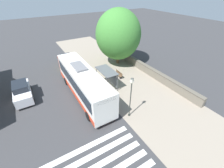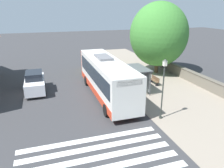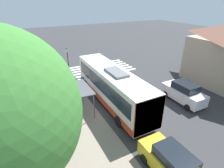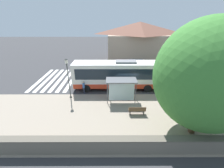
{
  "view_description": "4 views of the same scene",
  "coord_description": "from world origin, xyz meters",
  "px_view_note": "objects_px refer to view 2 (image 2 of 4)",
  "views": [
    {
      "loc": [
        6.57,
        15.53,
        11.49
      ],
      "look_at": [
        -1.27,
        2.4,
        1.33
      ],
      "focal_mm": 24.0,
      "sensor_mm": 36.0,
      "label": 1
    },
    {
      "loc": [
        7.39,
        19.84,
        8.07
      ],
      "look_at": [
        1.83,
        2.63,
        1.7
      ],
      "focal_mm": 35.0,
      "sensor_mm": 36.0,
      "label": 2
    },
    {
      "loc": [
        -5.14,
        -12.42,
        9.48
      ],
      "look_at": [
        1.94,
        1.11,
        2.04
      ],
      "focal_mm": 28.0,
      "sensor_mm": 36.0,
      "label": 3
    },
    {
      "loc": [
        -16.17,
        1.96,
        8.6
      ],
      "look_at": [
        -1.31,
        1.91,
        1.98
      ],
      "focal_mm": 24.0,
      "sensor_mm": 36.0,
      "label": 4
    }
  ],
  "objects_px": {
    "bus": "(106,77)",
    "bus_shelter": "(139,71)",
    "bench": "(155,80)",
    "parked_car_behind_bus": "(92,64)",
    "parked_car_far_lane": "(35,82)",
    "pedestrian": "(141,102)",
    "street_lamp_near": "(163,85)",
    "shade_tree": "(159,35)"
  },
  "relations": [
    {
      "from": "bus",
      "to": "bus_shelter",
      "type": "xyz_separation_m",
      "value": [
        -3.42,
        -0.13,
        0.17
      ]
    },
    {
      "from": "bench",
      "to": "parked_car_behind_bus",
      "type": "height_order",
      "value": "parked_car_behind_bus"
    },
    {
      "from": "parked_car_behind_bus",
      "to": "parked_car_far_lane",
      "type": "height_order",
      "value": "parked_car_far_lane"
    },
    {
      "from": "pedestrian",
      "to": "street_lamp_near",
      "type": "distance_m",
      "value": 2.53
    },
    {
      "from": "bus_shelter",
      "to": "bench",
      "type": "xyz_separation_m",
      "value": [
        -2.59,
        -1.38,
        -1.61
      ]
    },
    {
      "from": "bus_shelter",
      "to": "pedestrian",
      "type": "height_order",
      "value": "bus_shelter"
    },
    {
      "from": "bench",
      "to": "parked_car_far_lane",
      "type": "distance_m",
      "value": 12.64
    },
    {
      "from": "parked_car_far_lane",
      "to": "pedestrian",
      "type": "bearing_deg",
      "value": 137.39
    },
    {
      "from": "street_lamp_near",
      "to": "parked_car_far_lane",
      "type": "xyz_separation_m",
      "value": [
        9.16,
        -8.85,
        -1.75
      ]
    },
    {
      "from": "parked_car_behind_bus",
      "to": "street_lamp_near",
      "type": "bearing_deg",
      "value": 97.65
    },
    {
      "from": "parked_car_behind_bus",
      "to": "parked_car_far_lane",
      "type": "xyz_separation_m",
      "value": [
        7.21,
        5.72,
        0.07
      ]
    },
    {
      "from": "pedestrian",
      "to": "parked_car_far_lane",
      "type": "bearing_deg",
      "value": -42.61
    },
    {
      "from": "street_lamp_near",
      "to": "parked_car_behind_bus",
      "type": "height_order",
      "value": "street_lamp_near"
    },
    {
      "from": "bus",
      "to": "parked_car_behind_bus",
      "type": "distance_m",
      "value": 8.95
    },
    {
      "from": "bus",
      "to": "parked_car_far_lane",
      "type": "distance_m",
      "value": 7.28
    },
    {
      "from": "street_lamp_near",
      "to": "bus",
      "type": "bearing_deg",
      "value": -65.02
    },
    {
      "from": "pedestrian",
      "to": "shade_tree",
      "type": "distance_m",
      "value": 12.69
    },
    {
      "from": "parked_car_behind_bus",
      "to": "parked_car_far_lane",
      "type": "distance_m",
      "value": 9.2
    },
    {
      "from": "bench",
      "to": "parked_car_behind_bus",
      "type": "xyz_separation_m",
      "value": [
        5.31,
        -7.35,
        0.44
      ]
    },
    {
      "from": "bus",
      "to": "parked_car_behind_bus",
      "type": "bearing_deg",
      "value": -94.55
    },
    {
      "from": "bus",
      "to": "bus_shelter",
      "type": "relative_size",
      "value": 3.5
    },
    {
      "from": "bus_shelter",
      "to": "parked_car_behind_bus",
      "type": "xyz_separation_m",
      "value": [
        2.72,
        -8.73,
        -1.16
      ]
    },
    {
      "from": "bus_shelter",
      "to": "street_lamp_near",
      "type": "relative_size",
      "value": 0.71
    },
    {
      "from": "bench",
      "to": "street_lamp_near",
      "type": "bearing_deg",
      "value": 65.09
    },
    {
      "from": "shade_tree",
      "to": "parked_car_far_lane",
      "type": "bearing_deg",
      "value": 9.31
    },
    {
      "from": "pedestrian",
      "to": "street_lamp_near",
      "type": "xyz_separation_m",
      "value": [
        -1.07,
        1.4,
        1.81
      ]
    },
    {
      "from": "bus_shelter",
      "to": "shade_tree",
      "type": "bearing_deg",
      "value": -132.71
    },
    {
      "from": "bus",
      "to": "parked_car_far_lane",
      "type": "relative_size",
      "value": 2.59
    },
    {
      "from": "bus_shelter",
      "to": "bench",
      "type": "distance_m",
      "value": 3.35
    },
    {
      "from": "pedestrian",
      "to": "shade_tree",
      "type": "height_order",
      "value": "shade_tree"
    },
    {
      "from": "pedestrian",
      "to": "bench",
      "type": "bearing_deg",
      "value": -127.22
    },
    {
      "from": "shade_tree",
      "to": "parked_car_behind_bus",
      "type": "xyz_separation_m",
      "value": [
        7.76,
        -3.27,
        -3.97
      ]
    },
    {
      "from": "bus",
      "to": "shade_tree",
      "type": "relative_size",
      "value": 1.31
    },
    {
      "from": "parked_car_far_lane",
      "to": "bus",
      "type": "bearing_deg",
      "value": 154.23
    },
    {
      "from": "parked_car_far_lane",
      "to": "bench",
      "type": "bearing_deg",
      "value": 172.61
    },
    {
      "from": "bus_shelter",
      "to": "pedestrian",
      "type": "relative_size",
      "value": 2.06
    },
    {
      "from": "shade_tree",
      "to": "street_lamp_near",
      "type": "bearing_deg",
      "value": 62.81
    },
    {
      "from": "bench",
      "to": "street_lamp_near",
      "type": "xyz_separation_m",
      "value": [
        3.36,
        7.23,
        2.27
      ]
    },
    {
      "from": "pedestrian",
      "to": "bus",
      "type": "bearing_deg",
      "value": -69.69
    },
    {
      "from": "parked_car_far_lane",
      "to": "parked_car_behind_bus",
      "type": "bearing_deg",
      "value": -141.56
    },
    {
      "from": "bus_shelter",
      "to": "street_lamp_near",
      "type": "height_order",
      "value": "street_lamp_near"
    },
    {
      "from": "bus_shelter",
      "to": "shade_tree",
      "type": "height_order",
      "value": "shade_tree"
    }
  ]
}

